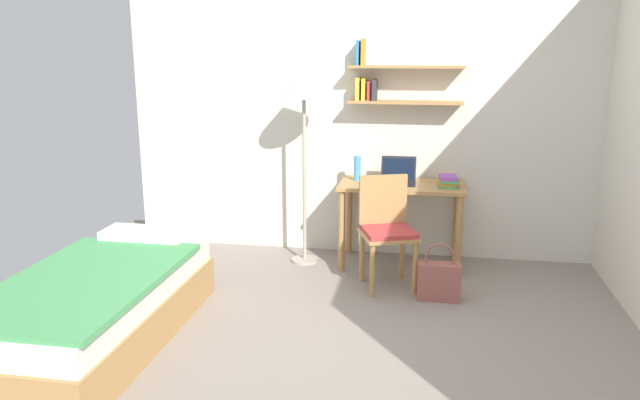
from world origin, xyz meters
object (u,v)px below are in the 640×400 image
laptop (398,177)px  handbag (439,280)px  standing_lamp (304,96)px  book_stack (448,181)px  desk (401,199)px  desk_chair (387,227)px  water_bottle (357,168)px  bed (98,306)px

laptop → handbag: (0.37, -0.77, -0.63)m
standing_lamp → book_stack: size_ratio=7.24×
desk → desk_chair: bearing=-99.9°
desk → laptop: bearing=151.3°
desk_chair → water_bottle: size_ratio=4.00×
desk_chair → handbag: bearing=-29.8°
desk_chair → laptop: 0.61m
book_stack → handbag: 0.93m
laptop → book_stack: 0.43m
desk_chair → water_bottle: bearing=118.3°
book_stack → desk: bearing=173.0°
standing_lamp → laptop: bearing=6.5°
bed → laptop: size_ratio=6.24×
handbag → bed: bearing=-153.8°
water_bottle → desk: bearing=-8.2°
water_bottle → handbag: size_ratio=0.49×
standing_lamp → water_bottle: (0.45, 0.13, -0.63)m
water_bottle → book_stack: bearing=-7.6°
laptop → water_bottle: (-0.36, 0.04, 0.05)m
desk → water_bottle: bearing=171.8°
desk_chair → book_stack: bearing=43.9°
bed → desk_chair: 2.20m
desk_chair → book_stack: 0.72m
water_bottle → book_stack: water_bottle is taller
bed → desk: desk is taller
water_bottle → desk_chair: bearing=-61.7°
water_bottle → handbag: (0.72, -0.80, -0.68)m
laptop → handbag: bearing=-64.5°
standing_lamp → bed: bearing=-120.0°
desk → standing_lamp: size_ratio=0.64×
desk_chair → water_bottle: 0.73m
desk → book_stack: bearing=-7.0°
bed → laptop: laptop is taller
desk_chair → handbag: desk_chair is taller
laptop → standing_lamp: bearing=-173.5°
desk → standing_lamp: bearing=-175.1°
standing_lamp → water_bottle: size_ratio=7.62×
bed → desk: 2.61m
bed → desk_chair: size_ratio=2.17×
bed → handbag: size_ratio=4.22×
handbag → desk_chair: bearing=150.2°
book_stack → handbag: book_stack is taller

